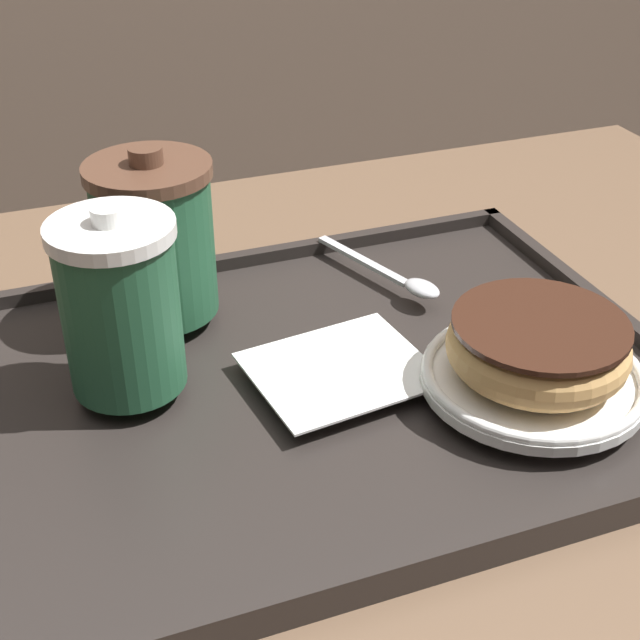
% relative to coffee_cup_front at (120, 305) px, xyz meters
% --- Properties ---
extents(cafe_table, '(1.07, 0.86, 0.71)m').
position_rel_coffee_cup_front_xyz_m(cafe_table, '(0.17, -0.05, -0.24)').
color(cafe_table, brown).
rests_on(cafe_table, ground_plane).
extents(serving_tray, '(0.52, 0.40, 0.02)m').
position_rel_coffee_cup_front_xyz_m(serving_tray, '(0.13, -0.03, -0.08)').
color(serving_tray, '#282321').
rests_on(serving_tray, cafe_table).
extents(napkin_paper, '(0.14, 0.12, 0.00)m').
position_rel_coffee_cup_front_xyz_m(napkin_paper, '(0.15, -0.04, -0.06)').
color(napkin_paper, white).
rests_on(napkin_paper, serving_tray).
extents(coffee_cup_front, '(0.09, 0.09, 0.14)m').
position_rel_coffee_cup_front_xyz_m(coffee_cup_front, '(0.00, 0.00, 0.00)').
color(coffee_cup_front, '#235638').
rests_on(coffee_cup_front, serving_tray).
extents(coffee_cup_rear, '(0.10, 0.10, 0.14)m').
position_rel_coffee_cup_front_xyz_m(coffee_cup_rear, '(0.04, 0.09, -0.00)').
color(coffee_cup_rear, '#235638').
rests_on(coffee_cup_rear, serving_tray).
extents(plate_with_chocolate_donut, '(0.16, 0.16, 0.01)m').
position_rel_coffee_cup_front_xyz_m(plate_with_chocolate_donut, '(0.27, -0.10, -0.06)').
color(plate_with_chocolate_donut, white).
rests_on(plate_with_chocolate_donut, serving_tray).
extents(donut_chocolate_glazed, '(0.13, 0.13, 0.04)m').
position_rel_coffee_cup_front_xyz_m(donut_chocolate_glazed, '(0.27, -0.10, -0.03)').
color(donut_chocolate_glazed, tan).
rests_on(donut_chocolate_glazed, plate_with_chocolate_donut).
extents(spoon, '(0.06, 0.14, 0.01)m').
position_rel_coffee_cup_front_xyz_m(spoon, '(0.24, 0.06, -0.06)').
color(spoon, silver).
rests_on(spoon, serving_tray).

